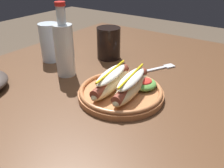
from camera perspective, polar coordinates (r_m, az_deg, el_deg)
The scene contains 6 objects.
dining_table at distance 0.71m, azimuth -3.56°, elevation -9.18°, with size 1.40×1.03×0.74m.
hot_dog_plate at distance 0.66m, azimuth 2.40°, elevation -0.93°, with size 0.24×0.24×0.08m.
fork at distance 0.85m, azimuth 11.95°, elevation 3.88°, with size 0.11×0.07×0.00m.
soda_cup at distance 0.91m, azimuth -0.82°, elevation 9.83°, with size 0.09×0.09×0.12m, color black.
water_cup at distance 0.91m, azimuth -14.70°, elevation 9.68°, with size 0.07×0.07×0.14m, color silver.
glass_bottle at distance 0.77m, azimuth -11.43°, elevation 8.53°, with size 0.06×0.06×0.23m.
Camera 1 is at (-0.44, -0.36, 1.09)m, focal length 37.93 mm.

